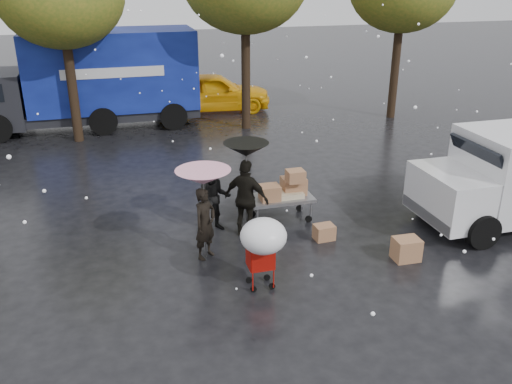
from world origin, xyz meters
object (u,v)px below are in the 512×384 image
object	(u,v)px
person_pink	(205,224)
blue_truck	(90,80)
person_black	(246,199)
shopping_cart	(263,240)
yellow_taxi	(213,92)
vendor_cart	(284,191)

from	to	relation	value
person_pink	blue_truck	world-z (taller)	blue_truck
person_black	blue_truck	distance (m)	10.72
shopping_cart	yellow_taxi	distance (m)	13.80
shopping_cart	blue_truck	world-z (taller)	blue_truck
blue_truck	yellow_taxi	distance (m)	5.06
blue_truck	yellow_taxi	size ratio (longest dim) A/B	1.78
vendor_cart	shopping_cart	world-z (taller)	shopping_cart
blue_truck	yellow_taxi	xyz separation A→B (m)	(4.81, 1.23, -0.96)
yellow_taxi	vendor_cart	bearing A→B (deg)	-176.90
shopping_cart	yellow_taxi	size ratio (longest dim) A/B	0.31
person_pink	shopping_cart	xyz separation A→B (m)	(0.77, -1.54, 0.30)
vendor_cart	blue_truck	distance (m)	10.58
blue_truck	yellow_taxi	bearing A→B (deg)	14.36
person_black	blue_truck	xyz separation A→B (m)	(-3.25, 10.18, 0.87)
person_black	shopping_cart	distance (m)	2.28
yellow_taxi	blue_truck	bearing A→B (deg)	110.11
person_pink	yellow_taxi	distance (m)	12.41
shopping_cart	person_pink	bearing A→B (deg)	116.70
shopping_cart	yellow_taxi	world-z (taller)	yellow_taxi
person_black	vendor_cart	distance (m)	1.21
person_pink	blue_truck	xyz separation A→B (m)	(-2.19, 10.90, 1.00)
blue_truck	person_pink	bearing A→B (deg)	-78.63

